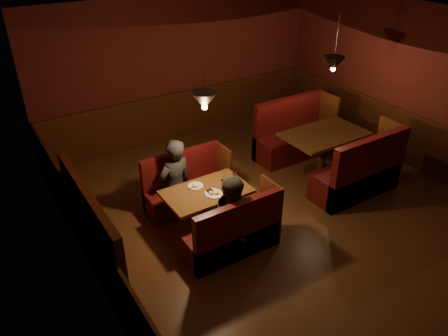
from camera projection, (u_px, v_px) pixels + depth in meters
room at (277, 162)px, 6.26m from camera, size 6.02×7.02×2.92m
main_table at (207, 199)px, 6.39m from camera, size 1.24×0.75×0.87m
main_bench_far at (186, 189)px, 7.02m from camera, size 1.36×0.49×0.93m
main_bench_near at (235, 236)px, 5.99m from camera, size 1.36×0.49×0.93m
second_table at (323, 144)px, 7.75m from camera, size 1.44×0.92×0.81m
second_bench_far at (292, 137)px, 8.51m from camera, size 1.59×0.60×1.14m
second_bench_near at (360, 176)px, 7.25m from camera, size 1.59×0.60×1.14m
diner_a at (174, 167)px, 6.60m from camera, size 0.65×0.49×1.62m
diner_b at (235, 204)px, 5.86m from camera, size 0.86×0.75×1.52m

